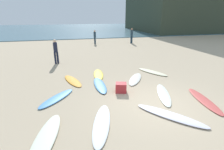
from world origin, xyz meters
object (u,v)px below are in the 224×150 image
Objects in this scene: surfboard_5 at (204,100)px; beachgoer_near at (132,35)px; surfboard_8 at (170,115)px; beach_cooler at (121,88)px; surfboard_10 at (45,139)px; surfboard_4 at (152,72)px; surfboard_3 at (164,94)px; surfboard_6 at (98,74)px; surfboard_9 at (57,98)px; beachgoer_far at (56,50)px; surfboard_0 at (102,123)px; beachgoer_mid at (95,36)px; surfboard_7 at (73,81)px; surfboard_2 at (135,79)px; surfboard_1 at (100,85)px.

surfboard_5 is 1.29× the size of beachgoer_near.
surfboard_8 is 2.58m from beach_cooler.
surfboard_4 is at bearing -128.88° from surfboard_10.
surfboard_3 is 1.25× the size of beachgoer_near.
surfboard_6 is 5.19m from surfboard_8.
surfboard_10 reaches higher than surfboard_9.
beachgoer_far reaches higher than surfboard_6.
beachgoer_near is at bearing 67.51° from surfboard_6.
beach_cooler is (1.32, 2.20, 0.18)m from surfboard_0.
surfboard_8 is (-1.98, -0.67, 0.01)m from surfboard_5.
surfboard_8 is at bearing -9.70° from beachgoer_mid.
surfboard_4 is 3.31m from surfboard_6.
surfboard_7 is 1.23× the size of beachgoer_mid.
surfboard_2 is 0.85× the size of surfboard_5.
surfboard_9 is at bearing 140.66° from surfboard_0.
beachgoer_mid is (-2.09, 15.56, 0.86)m from surfboard_5.
surfboard_7 is 1.00× the size of surfboard_9.
beach_cooler is at bearing 75.40° from surfboard_0.
surfboard_5 is 6.26m from surfboard_7.
surfboard_4 reaches higher than surfboard_3.
surfboard_10 is 5.01× the size of beach_cooler.
beachgoer_mid is 3.32× the size of beach_cooler.
surfboard_10 is 1.40× the size of beachgoer_far.
surfboard_10 reaches higher than surfboard_7.
surfboard_0 is 5.93m from surfboard_4.
surfboard_5 is 6.11m from surfboard_9.
surfboard_8 is (2.41, -0.14, 0.00)m from surfboard_0.
surfboard_6 is at bearing 103.15° from beach_cooler.
surfboard_4 is (1.46, 0.87, 0.00)m from surfboard_2.
surfboard_1 is 1.25m from beach_cooler.
surfboard_2 is at bearing -126.21° from surfboard_10.
surfboard_6 is 4.14m from beachgoer_far.
surfboard_2 is 1.00× the size of surfboard_7.
surfboard_4 is at bearing -160.54° from surfboard_1.
surfboard_9 is at bearing -129.22° from surfboard_7.
surfboard_5 is 1.18× the size of surfboard_9.
surfboard_1 is at bearing 156.73° from surfboard_5.
surfboard_10 is 16.91m from beachgoer_mid.
surfboard_1 reaches higher than surfboard_5.
surfboard_2 is at bearing -55.53° from surfboard_3.
surfboard_5 is 5.60m from surfboard_6.
surfboard_3 is 14.69m from beachgoer_mid.
surfboard_1 is at bearing -116.48° from surfboard_9.
surfboard_9 is at bearing 24.63° from surfboard_1.
surfboard_8 is 4.55m from surfboard_9.
surfboard_1 is 1.06× the size of surfboard_6.
surfboard_10 is at bearing -161.32° from surfboard_5.
surfboard_3 reaches higher than surfboard_6.
surfboard_7 is 0.80× the size of surfboard_8.
beachgoer_far is (-0.98, 3.86, 0.94)m from surfboard_7.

